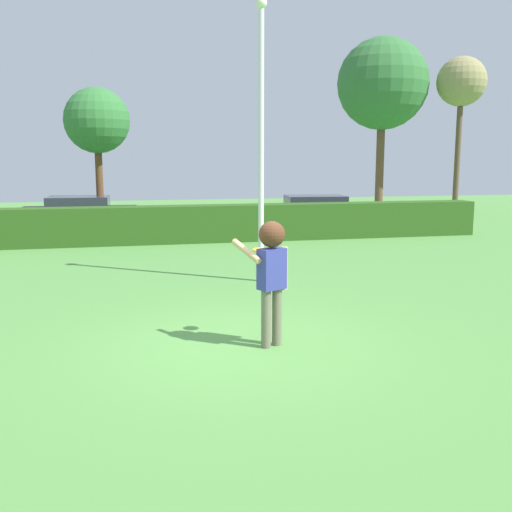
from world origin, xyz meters
The scene contains 10 objects.
ground_plane centered at (0.00, 0.00, 0.00)m, with size 60.00×60.00×0.00m, color #559244.
person centered at (0.40, -0.13, 1.18)m, with size 0.76×0.64×1.80m.
frisbee centered at (0.35, 0.32, 1.33)m, with size 0.23×0.23×0.05m.
lamppost centered at (1.30, 4.31, 3.27)m, with size 0.24×0.24×5.90m.
hedge_row centered at (0.00, 10.67, 0.59)m, with size 20.62×0.90×1.17m, color #2C5319.
parked_car_black centered at (-3.19, 14.81, 0.69)m, with size 4.27×1.96×1.25m.
parked_car_white centered at (5.58, 13.41, 0.69)m, with size 4.36×2.16×1.25m.
birch_tree centered at (-2.41, 15.00, 3.99)m, with size 2.41×2.41×5.24m.
willow_tree centered at (10.56, 18.62, 6.07)m, with size 4.27×4.27×8.24m.
bare_elm_tree centered at (13.77, 17.12, 6.01)m, with size 2.25×2.25×7.24m.
Camera 1 is at (-1.61, -8.02, 2.67)m, focal length 41.36 mm.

